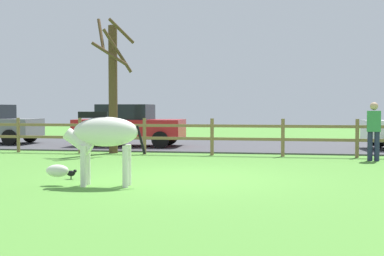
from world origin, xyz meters
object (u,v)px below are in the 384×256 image
bare_tree (113,83)px  parked_car_red (129,125)px  visitor_near_fence (374,129)px  crow_on_grass (72,173)px  zebra (101,137)px

bare_tree → parked_car_red: bearing=94.8°
parked_car_red → visitor_near_fence: size_ratio=2.45×
bare_tree → visitor_near_fence: (7.92, -1.05, -1.37)m
bare_tree → parked_car_red: bare_tree is taller
visitor_near_fence → crow_on_grass: bearing=-145.7°
zebra → visitor_near_fence: size_ratio=1.18×
parked_car_red → visitor_near_fence: visitor_near_fence is taller
zebra → crow_on_grass: size_ratio=9.00×
crow_on_grass → visitor_near_fence: size_ratio=0.13×
parked_car_red → visitor_near_fence: (8.12, -3.45, 0.06)m
parked_car_red → visitor_near_fence: 8.82m
crow_on_grass → parked_car_red: 8.28m
visitor_near_fence → parked_car_red: bearing=157.0°
bare_tree → crow_on_grass: size_ratio=20.52×
crow_on_grass → parked_car_red: parked_car_red is taller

